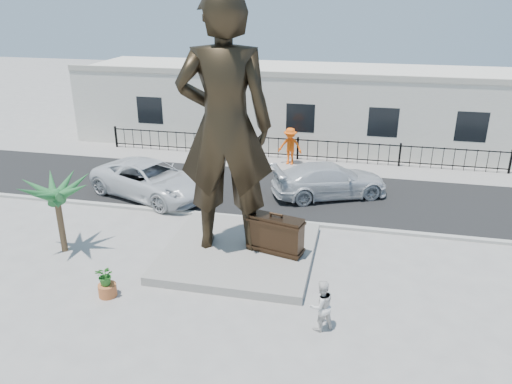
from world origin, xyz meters
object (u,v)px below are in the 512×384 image
Objects in this scene: tourist at (321,306)px; suitcase at (276,234)px; statue at (225,127)px; car_white at (151,180)px.

suitcase is at bearing -96.96° from tourist.
statue is 1.50× the size of car_white.
statue is 5.73× the size of tourist.
suitcase is 0.33× the size of car_white.
suitcase reaches higher than car_white.
tourist is (3.71, -3.74, -3.89)m from statue.
statue is 7.54m from car_white.
suitcase is (1.79, -0.16, -3.68)m from statue.
statue is 4.10m from suitcase.
tourist is at bearing -47.56° from suitcase.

